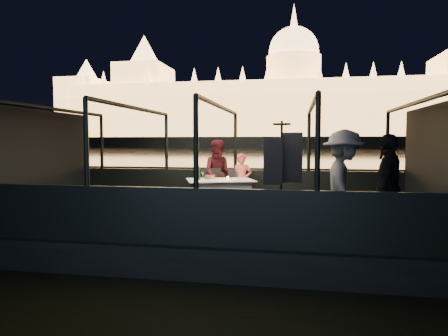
% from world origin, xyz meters
% --- Properties ---
extents(river_water, '(500.00, 500.00, 0.00)m').
position_xyz_m(river_water, '(0.00, 80.00, 0.00)').
color(river_water, black).
rests_on(river_water, ground).
extents(boat_hull, '(8.60, 4.40, 1.00)m').
position_xyz_m(boat_hull, '(0.00, 0.00, 0.00)').
color(boat_hull, black).
rests_on(boat_hull, river_water).
extents(boat_deck, '(8.00, 4.00, 0.04)m').
position_xyz_m(boat_deck, '(0.00, 0.00, 0.48)').
color(boat_deck, black).
rests_on(boat_deck, boat_hull).
extents(gunwale_port, '(8.00, 0.08, 0.90)m').
position_xyz_m(gunwale_port, '(0.00, 2.00, 0.95)').
color(gunwale_port, black).
rests_on(gunwale_port, boat_deck).
extents(gunwale_starboard, '(8.00, 0.08, 0.90)m').
position_xyz_m(gunwale_starboard, '(0.00, -2.00, 0.95)').
color(gunwale_starboard, black).
rests_on(gunwale_starboard, boat_deck).
extents(cabin_glass_port, '(8.00, 0.02, 1.40)m').
position_xyz_m(cabin_glass_port, '(0.00, 2.00, 2.10)').
color(cabin_glass_port, '#99B2B2').
rests_on(cabin_glass_port, gunwale_port).
extents(cabin_glass_starboard, '(8.00, 0.02, 1.40)m').
position_xyz_m(cabin_glass_starboard, '(0.00, -2.00, 2.10)').
color(cabin_glass_starboard, '#99B2B2').
rests_on(cabin_glass_starboard, gunwale_starboard).
extents(cabin_roof_glass, '(8.00, 4.00, 0.02)m').
position_xyz_m(cabin_roof_glass, '(0.00, 0.00, 2.80)').
color(cabin_roof_glass, '#99B2B2').
rests_on(cabin_roof_glass, boat_deck).
extents(end_wall_fore, '(0.02, 4.00, 2.30)m').
position_xyz_m(end_wall_fore, '(-4.00, 0.00, 1.65)').
color(end_wall_fore, black).
rests_on(end_wall_fore, boat_deck).
extents(end_wall_aft, '(0.02, 4.00, 2.30)m').
position_xyz_m(end_wall_aft, '(4.00, 0.00, 1.65)').
color(end_wall_aft, black).
rests_on(end_wall_aft, boat_deck).
extents(canopy_ribs, '(8.00, 4.00, 2.30)m').
position_xyz_m(canopy_ribs, '(0.00, 0.00, 1.65)').
color(canopy_ribs, black).
rests_on(canopy_ribs, boat_deck).
extents(embankment, '(400.00, 140.00, 6.00)m').
position_xyz_m(embankment, '(0.00, 210.00, 1.00)').
color(embankment, '#423D33').
rests_on(embankment, ground).
extents(parliament_building, '(220.00, 32.00, 60.00)m').
position_xyz_m(parliament_building, '(0.00, 175.00, 29.00)').
color(parliament_building, '#F2D18C').
rests_on(parliament_building, embankment).
extents(dining_table_central, '(1.72, 1.48, 0.77)m').
position_xyz_m(dining_table_central, '(-0.16, 0.79, 0.89)').
color(dining_table_central, silver).
rests_on(dining_table_central, boat_deck).
extents(chair_port_left, '(0.51, 0.51, 0.96)m').
position_xyz_m(chair_port_left, '(-0.49, 1.24, 0.95)').
color(chair_port_left, black).
rests_on(chair_port_left, boat_deck).
extents(chair_port_right, '(0.57, 0.57, 0.95)m').
position_xyz_m(chair_port_right, '(0.12, 1.30, 0.95)').
color(chair_port_right, black).
rests_on(chair_port_right, boat_deck).
extents(coat_stand, '(0.65, 0.58, 1.94)m').
position_xyz_m(coat_stand, '(1.26, -1.37, 1.40)').
color(coat_stand, black).
rests_on(coat_stand, boat_deck).
extents(person_woman_coral, '(0.50, 0.36, 1.33)m').
position_xyz_m(person_woman_coral, '(0.23, 1.52, 1.25)').
color(person_woman_coral, '#E25C52').
rests_on(person_woman_coral, boat_deck).
extents(person_man_maroon, '(0.87, 0.72, 1.66)m').
position_xyz_m(person_man_maroon, '(-0.33, 1.57, 1.25)').
color(person_man_maroon, '#45131A').
rests_on(person_man_maroon, boat_deck).
extents(passenger_stripe, '(0.71, 1.20, 1.81)m').
position_xyz_m(passenger_stripe, '(2.27, -1.17, 1.35)').
color(passenger_stripe, silver).
rests_on(passenger_stripe, boat_deck).
extents(passenger_dark, '(0.79, 1.11, 1.74)m').
position_xyz_m(passenger_dark, '(2.95, -1.18, 1.35)').
color(passenger_dark, black).
rests_on(passenger_dark, boat_deck).
extents(wine_bottle, '(0.08, 0.08, 0.31)m').
position_xyz_m(wine_bottle, '(-0.62, 0.68, 1.42)').
color(wine_bottle, '#14371A').
rests_on(wine_bottle, dining_table_central).
extents(bread_basket, '(0.29, 0.29, 0.09)m').
position_xyz_m(bread_basket, '(-0.43, 0.91, 1.31)').
color(bread_basket, brown).
rests_on(bread_basket, dining_table_central).
extents(amber_candle, '(0.06, 0.06, 0.07)m').
position_xyz_m(amber_candle, '(0.02, 0.75, 1.31)').
color(amber_candle, '#FF8E3F').
rests_on(amber_candle, dining_table_central).
extents(plate_near, '(0.27, 0.27, 0.01)m').
position_xyz_m(plate_near, '(0.26, 0.59, 1.27)').
color(plate_near, white).
rests_on(plate_near, dining_table_central).
extents(plate_far, '(0.32, 0.32, 0.02)m').
position_xyz_m(plate_far, '(-0.39, 1.03, 1.27)').
color(plate_far, silver).
rests_on(plate_far, dining_table_central).
extents(wine_glass_white, '(0.07, 0.07, 0.18)m').
position_xyz_m(wine_glass_white, '(-0.52, 0.61, 1.36)').
color(wine_glass_white, white).
rests_on(wine_glass_white, dining_table_central).
extents(wine_glass_red, '(0.08, 0.08, 0.21)m').
position_xyz_m(wine_glass_red, '(0.19, 1.00, 1.36)').
color(wine_glass_red, silver).
rests_on(wine_glass_red, dining_table_central).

